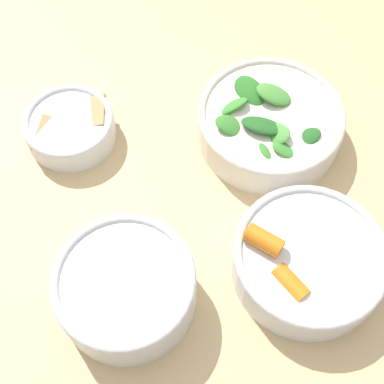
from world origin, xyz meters
TOP-DOWN VIEW (x-y plane):
  - ground_plane at (0.00, 0.00)m, footprint 10.00×10.00m
  - dining_table at (0.00, 0.00)m, footprint 0.98×0.96m
  - bowl_carrots at (-0.08, 0.17)m, footprint 0.17×0.17m
  - bowl_greens at (-0.11, -0.02)m, footprint 0.19×0.19m
  - bowl_beans_hotdog at (0.12, 0.14)m, footprint 0.15×0.15m
  - bowl_cookies at (0.13, -0.10)m, footprint 0.12×0.12m

SIDE VIEW (x-z plane):
  - ground_plane at x=0.00m, z-range 0.00..0.00m
  - dining_table at x=0.00m, z-range 0.26..1.01m
  - bowl_cookies at x=0.13m, z-range 0.75..0.79m
  - bowl_greens at x=-0.11m, z-range 0.75..0.81m
  - bowl_carrots at x=-0.08m, z-range 0.75..0.81m
  - bowl_beans_hotdog at x=0.12m, z-range 0.75..0.82m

